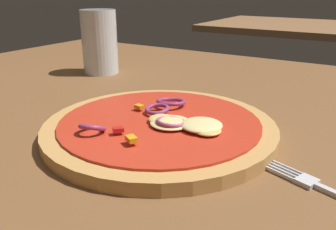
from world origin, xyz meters
TOP-DOWN VIEW (x-y plane):
  - dining_table at (0.00, 0.00)m, footprint 1.30×1.07m
  - pizza at (0.05, -0.03)m, footprint 0.30×0.30m
  - beer_glass at (-0.25, 0.19)m, footprint 0.08×0.08m
  - background_table at (-0.17, 1.46)m, footprint 0.75×0.63m

SIDE VIEW (x-z plane):
  - dining_table at x=0.00m, z-range 0.00..0.03m
  - background_table at x=-0.17m, z-range 0.00..0.03m
  - pizza at x=0.05m, z-range 0.02..0.06m
  - beer_glass at x=-0.25m, z-range 0.02..0.16m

